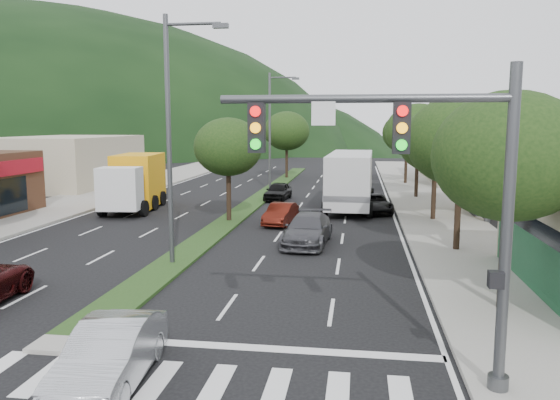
% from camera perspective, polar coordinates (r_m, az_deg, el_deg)
% --- Properties ---
extents(ground, '(160.00, 160.00, 0.00)m').
position_cam_1_polar(ground, '(16.17, -20.87, -13.52)').
color(ground, black).
rests_on(ground, ground).
extents(sidewalk_right, '(5.00, 90.00, 0.15)m').
position_cam_1_polar(sidewalk_right, '(38.82, 15.47, -0.75)').
color(sidewalk_right, gray).
rests_on(sidewalk_right, ground).
extents(sidewalk_left, '(6.00, 90.00, 0.15)m').
position_cam_1_polar(sidewalk_left, '(43.64, -19.94, -0.00)').
color(sidewalk_left, gray).
rests_on(sidewalk_left, ground).
extents(median, '(1.60, 56.00, 0.12)m').
position_cam_1_polar(median, '(42.16, -2.16, 0.19)').
color(median, '#1A3613').
rests_on(median, ground).
extents(crosswalk, '(19.00, 2.20, 0.01)m').
position_cam_1_polar(crosswalk, '(14.60, -24.81, -16.11)').
color(crosswalk, silver).
rests_on(crosswalk, ground).
extents(traffic_signal, '(6.12, 0.40, 7.00)m').
position_cam_1_polar(traffic_signal, '(11.69, 15.47, 2.09)').
color(traffic_signal, '#47494C').
rests_on(traffic_signal, ground).
extents(gas_canopy, '(12.20, 8.20, 5.25)m').
position_cam_1_polar(gas_canopy, '(36.92, 26.42, 5.40)').
color(gas_canopy, silver).
rests_on(gas_canopy, ground).
extents(bldg_left_far, '(9.00, 14.00, 4.60)m').
position_cam_1_polar(bldg_left_far, '(54.16, -21.19, 3.77)').
color(bldg_left_far, '#B0A58B').
rests_on(bldg_left_far, ground).
extents(bldg_right_far, '(10.00, 16.00, 5.20)m').
position_cam_1_polar(bldg_right_far, '(58.40, 20.09, 4.39)').
color(bldg_right_far, '#B0A58B').
rests_on(bldg_right_far, ground).
extents(tree_r_a, '(4.60, 4.60, 6.63)m').
position_cam_1_polar(tree_r_a, '(17.67, 22.87, 4.23)').
color(tree_r_a, black).
rests_on(tree_r_a, sidewalk_right).
extents(tree_r_b, '(4.80, 4.80, 6.94)m').
position_cam_1_polar(tree_r_b, '(25.48, 18.39, 5.90)').
color(tree_r_b, black).
rests_on(tree_r_b, sidewalk_right).
extents(tree_r_c, '(4.40, 4.40, 6.48)m').
position_cam_1_polar(tree_r_c, '(33.39, 15.97, 5.91)').
color(tree_r_c, black).
rests_on(tree_r_c, sidewalk_right).
extents(tree_r_d, '(5.00, 5.00, 7.17)m').
position_cam_1_polar(tree_r_d, '(43.31, 14.24, 6.96)').
color(tree_r_d, black).
rests_on(tree_r_d, sidewalk_right).
extents(tree_r_e, '(4.60, 4.60, 6.71)m').
position_cam_1_polar(tree_r_e, '(53.27, 13.12, 6.83)').
color(tree_r_e, black).
rests_on(tree_r_e, sidewalk_right).
extents(tree_med_near, '(4.00, 4.00, 6.02)m').
position_cam_1_polar(tree_med_near, '(32.01, -5.44, 5.53)').
color(tree_med_near, black).
rests_on(tree_med_near, median).
extents(tree_med_far, '(4.80, 4.80, 6.94)m').
position_cam_1_polar(tree_med_far, '(57.58, 0.70, 7.23)').
color(tree_med_far, black).
rests_on(tree_med_far, median).
extents(streetlight_near, '(2.60, 0.25, 10.00)m').
position_cam_1_polar(streetlight_near, '(22.32, -11.07, 7.32)').
color(streetlight_near, '#47494C').
rests_on(streetlight_near, ground).
extents(streetlight_mid, '(2.60, 0.25, 10.00)m').
position_cam_1_polar(streetlight_mid, '(46.66, -0.83, 7.75)').
color(streetlight_mid, '#47494C').
rests_on(streetlight_mid, ground).
extents(sedan_silver, '(1.86, 4.39, 1.41)m').
position_cam_1_polar(sedan_silver, '(13.14, -17.30, -15.14)').
color(sedan_silver, '#ADB0B5').
rests_on(sedan_silver, ground).
extents(car_queue_a, '(1.94, 4.10, 1.35)m').
position_cam_1_polar(car_queue_a, '(41.50, -0.21, 0.93)').
color(car_queue_a, black).
rests_on(car_queue_a, ground).
extents(car_queue_b, '(2.37, 5.11, 1.44)m').
position_cam_1_polar(car_queue_b, '(26.34, 2.91, -3.10)').
color(car_queue_b, '#434347').
rests_on(car_queue_b, ground).
extents(car_queue_c, '(1.77, 3.85, 1.22)m').
position_cam_1_polar(car_queue_c, '(31.48, 0.10, -1.46)').
color(car_queue_c, '#53160D').
rests_on(car_queue_c, ground).
extents(car_queue_d, '(2.57, 4.58, 1.21)m').
position_cam_1_polar(car_queue_d, '(36.12, 9.82, -0.37)').
color(car_queue_d, black).
rests_on(car_queue_d, ground).
extents(box_truck, '(3.63, 7.76, 3.70)m').
position_cam_1_polar(box_truck, '(38.06, -14.89, 1.64)').
color(box_truck, silver).
rests_on(box_truck, ground).
extents(motorhome, '(3.40, 9.98, 3.79)m').
position_cam_1_polar(motorhome, '(37.39, 7.36, 2.16)').
color(motorhome, '#BDBDBD').
rests_on(motorhome, ground).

